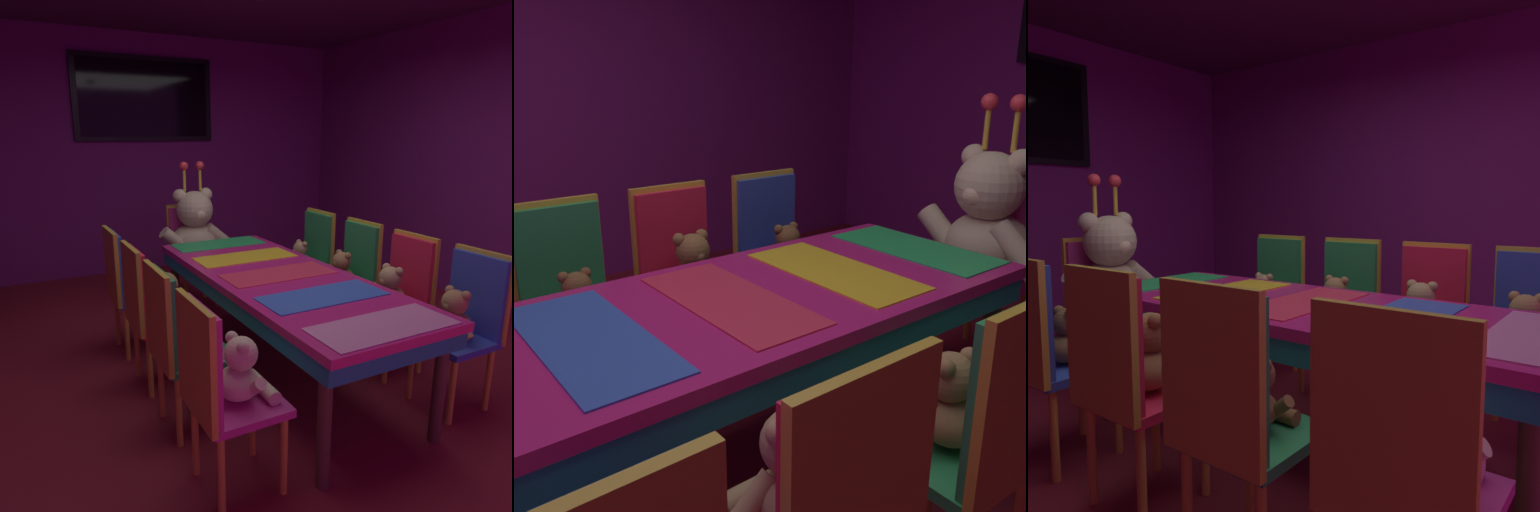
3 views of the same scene
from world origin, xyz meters
TOP-DOWN VIEW (x-y plane):
  - ground_plane at (0.00, 0.00)m, footprint 7.90×7.90m
  - wall_back at (0.00, 3.20)m, footprint 5.20×0.12m
  - banquet_table at (0.00, 0.00)m, footprint 0.90×2.40m
  - chair_left_0 at (-0.86, -0.87)m, footprint 0.42×0.41m
  - teddy_left_0 at (-0.71, -0.87)m, footprint 0.27×0.34m
  - chair_left_1 at (-0.86, -0.30)m, footprint 0.42×0.41m
  - teddy_left_1 at (-0.71, -0.30)m, footprint 0.21×0.27m
  - chair_left_2 at (-0.86, 0.27)m, footprint 0.42×0.41m
  - teddy_left_2 at (-0.71, 0.27)m, footprint 0.27×0.35m
  - chair_left_3 at (-0.86, 0.86)m, footprint 0.42×0.41m
  - teddy_left_3 at (-0.72, 0.86)m, footprint 0.22×0.29m
  - chair_right_0 at (0.87, -0.85)m, footprint 0.42×0.41m
  - teddy_right_0 at (0.72, -0.85)m, footprint 0.26×0.33m
  - chair_right_1 at (0.86, -0.31)m, footprint 0.42×0.41m
  - teddy_right_1 at (0.72, -0.31)m, footprint 0.27×0.34m
  - chair_right_2 at (0.88, 0.27)m, footprint 0.42×0.41m
  - teddy_right_2 at (0.74, 0.27)m, footprint 0.24×0.32m
  - chair_right_3 at (0.87, 0.86)m, footprint 0.42×0.41m
  - teddy_right_3 at (0.73, 0.86)m, footprint 0.22×0.28m
  - throne_chair at (0.00, 1.74)m, footprint 0.41×0.42m
  - king_teddy_bear at (0.00, 1.57)m, footprint 0.74×0.57m
  - wall_tv at (0.00, 3.11)m, footprint 1.63×0.06m

SIDE VIEW (x-z plane):
  - ground_plane at x=0.00m, z-range 0.00..0.00m
  - teddy_left_1 at x=-0.71m, z-range 0.44..0.70m
  - teddy_right_3 at x=0.73m, z-range 0.44..0.71m
  - teddy_left_3 at x=-0.72m, z-range 0.44..0.71m
  - teddy_right_2 at x=0.74m, z-range 0.44..0.74m
  - teddy_right_0 at x=0.72m, z-range 0.44..0.75m
  - chair_left_0 at x=-0.86m, z-range 0.10..1.09m
  - chair_left_1 at x=-0.86m, z-range 0.10..1.09m
  - chair_left_2 at x=-0.86m, z-range 0.10..1.09m
  - chair_left_3 at x=-0.86m, z-range 0.10..1.09m
  - chair_right_0 at x=0.87m, z-range 0.10..1.09m
  - chair_right_1 at x=0.86m, z-range 0.10..1.09m
  - chair_right_2 at x=0.88m, z-range 0.10..1.09m
  - chair_right_3 at x=0.87m, z-range 0.10..1.09m
  - throne_chair at x=0.00m, z-range 0.10..1.09m
  - teddy_left_0 at x=-0.71m, z-range 0.44..0.76m
  - teddy_right_1 at x=0.72m, z-range 0.44..0.76m
  - teddy_left_2 at x=-0.71m, z-range 0.43..0.77m
  - banquet_table at x=0.00m, z-range 0.28..1.03m
  - king_teddy_bear at x=0.00m, z-range 0.29..1.24m
  - wall_back at x=0.00m, z-range 0.00..2.80m
  - wall_tv at x=0.00m, z-range 1.58..2.52m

